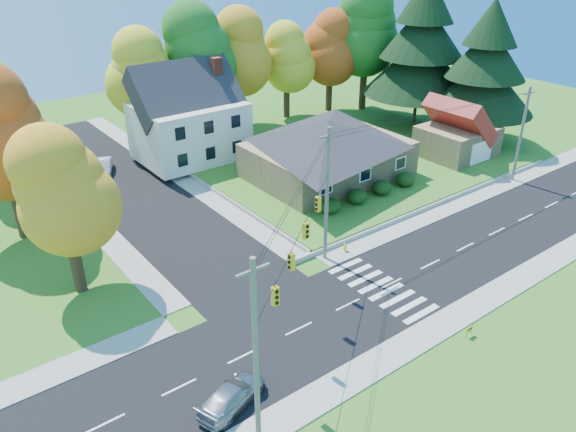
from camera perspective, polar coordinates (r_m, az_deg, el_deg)
name	(u,v)px	position (r m, az deg, el deg)	size (l,w,h in m)	color
ground	(391,283)	(38.96, 10.45, -6.76)	(120.00, 120.00, 0.00)	#3D7923
road_main	(391,283)	(38.95, 10.45, -6.75)	(90.00, 8.00, 0.02)	black
road_cross	(126,187)	(54.35, -16.11, 2.87)	(8.00, 44.00, 0.02)	black
sidewalk_north	(342,253)	(41.85, 5.49, -3.72)	(90.00, 2.00, 0.08)	#9C9A90
sidewalk_south	(451,320)	(36.48, 16.23, -10.07)	(90.00, 2.00, 0.08)	#9C9A90
lawn	(332,151)	(60.35, 4.49, 6.60)	(30.00, 30.00, 0.50)	#3D7923
ranch_house	(328,147)	(52.68, 4.09, 6.97)	(14.60, 10.60, 5.40)	tan
colonial_house	(189,118)	(57.48, -10.03, 9.77)	(10.40, 8.40, 9.60)	silver
garage	(458,133)	(60.19, 16.88, 8.06)	(7.30, 6.30, 4.60)	tan
hedge_row	(370,192)	(49.04, 8.30, 2.45)	(10.70, 1.70, 1.27)	#163A10
traffic_infrastructure	(381,209)	(37.06, 9.45, 0.68)	(38.10, 10.66, 10.00)	#666059
tree_lot_0	(140,72)	(60.98, -14.80, 13.94)	(6.72, 6.72, 12.51)	#3F2A19
tree_lot_1	(196,54)	(62.33, -9.35, 15.97)	(7.84, 7.84, 14.60)	#3F2A19
tree_lot_2	(239,52)	(66.26, -5.01, 16.30)	(7.28, 7.28, 13.56)	#3F2A19
tree_lot_3	(287,58)	(69.06, -0.15, 15.74)	(6.16, 6.16, 11.47)	#3F2A19
tree_lot_4	(331,48)	(71.90, 4.34, 16.67)	(6.72, 6.72, 12.51)	#3F2A19
tree_lot_5	(367,30)	(72.82, 7.99, 18.19)	(8.40, 8.40, 15.64)	#3F2A19
conifer_east_a	(422,47)	(68.37, 13.44, 16.40)	(12.80, 12.80, 16.96)	#3F2A19
conifer_east_b	(486,68)	(64.67, 19.43, 14.02)	(11.20, 11.20, 14.84)	#3F2A19
tree_west_0	(62,192)	(36.83, -21.98, 2.25)	(6.16, 6.16, 11.47)	#3F2A19
tree_west_1	(0,132)	(45.46, -27.23, 7.57)	(7.28, 7.28, 13.56)	#3F2A19
silver_sedan	(232,395)	(29.66, -5.69, -17.69)	(1.71, 4.20, 1.22)	#9E9EA6
white_car	(104,166)	(57.97, -18.20, 4.82)	(1.36, 3.90, 1.29)	silver
fire_hydrant	(345,248)	(41.88, 5.83, -3.25)	(0.40, 0.31, 0.69)	#D5CB00
yard_sign	(470,329)	(35.27, 17.97, -10.89)	(0.56, 0.06, 0.70)	black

